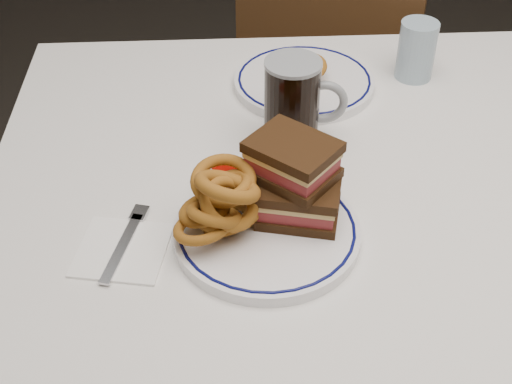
{
  "coord_description": "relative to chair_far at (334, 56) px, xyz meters",
  "views": [
    {
      "loc": [
        -0.26,
        -0.9,
        1.44
      ],
      "look_at": [
        -0.22,
        -0.17,
        0.83
      ],
      "focal_mm": 50.0,
      "sensor_mm": 36.0,
      "label": 1
    }
  ],
  "objects": [
    {
      "name": "chair_far",
      "position": [
        0.0,
        0.0,
        0.0
      ],
      "size": [
        0.58,
        0.58,
        0.96
      ],
      "color": "#492E17",
      "rests_on": "floor"
    },
    {
      "name": "beer_mug",
      "position": [
        -0.18,
        -0.7,
        0.3
      ],
      "size": [
        0.13,
        0.09,
        0.15
      ],
      "color": "black",
      "rests_on": "dining_table"
    },
    {
      "name": "main_plate",
      "position": [
        -0.24,
        -0.92,
        0.24
      ],
      "size": [
        0.26,
        0.26,
        0.02
      ],
      "color": "white",
      "rests_on": "dining_table"
    },
    {
      "name": "reuben_sandwich",
      "position": [
        -0.2,
        -0.89,
        0.3
      ],
      "size": [
        0.15,
        0.14,
        0.12
      ],
      "color": "black",
      "rests_on": "main_plate"
    },
    {
      "name": "far_plate",
      "position": [
        -0.15,
        -0.52,
        0.24
      ],
      "size": [
        0.26,
        0.26,
        0.02
      ],
      "color": "white",
      "rests_on": "dining_table"
    },
    {
      "name": "onion_rings_far",
      "position": [
        -0.16,
        -0.52,
        0.26
      ],
      "size": [
        0.1,
        0.09,
        0.06
      ],
      "color": "brown",
      "rests_on": "far_plate"
    },
    {
      "name": "dining_table",
      "position": [
        -0.04,
        -0.75,
        0.12
      ],
      "size": [
        1.27,
        0.87,
        0.75
      ],
      "color": "white",
      "rests_on": "floor"
    },
    {
      "name": "napkin_fork",
      "position": [
        -0.44,
        -0.94,
        0.23
      ],
      "size": [
        0.14,
        0.16,
        0.01
      ],
      "color": "white",
      "rests_on": "dining_table"
    },
    {
      "name": "ketchup_ramekin",
      "position": [
        -0.29,
        -0.83,
        0.26
      ],
      "size": [
        0.06,
        0.06,
        0.04
      ],
      "color": "silver",
      "rests_on": "main_plate"
    },
    {
      "name": "onion_rings_main",
      "position": [
        -0.3,
        -0.92,
        0.29
      ],
      "size": [
        0.13,
        0.13,
        0.15
      ],
      "color": "brown",
      "rests_on": "main_plate"
    },
    {
      "name": "water_glass",
      "position": [
        0.06,
        -0.49,
        0.28
      ],
      "size": [
        0.07,
        0.07,
        0.11
      ],
      "primitive_type": "cylinder",
      "color": "#93ADBE",
      "rests_on": "dining_table"
    }
  ]
}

